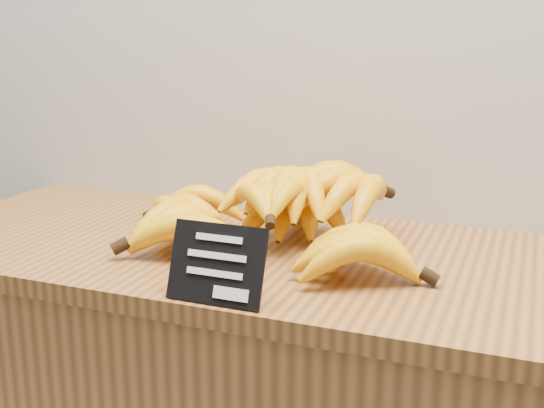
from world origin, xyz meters
The scene contains 3 objects.
counter_top centered at (-0.01, 2.75, 0.92)m, with size 1.37×0.54×0.03m, color #925F2D.
chalkboard_sign centered at (-0.01, 2.51, 0.98)m, with size 0.14×0.01×0.11m, color black.
banana_pile centered at (-0.02, 2.76, 0.99)m, with size 0.56×0.41×0.13m.
Camera 1 is at (0.37, 1.73, 1.29)m, focal length 45.00 mm.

